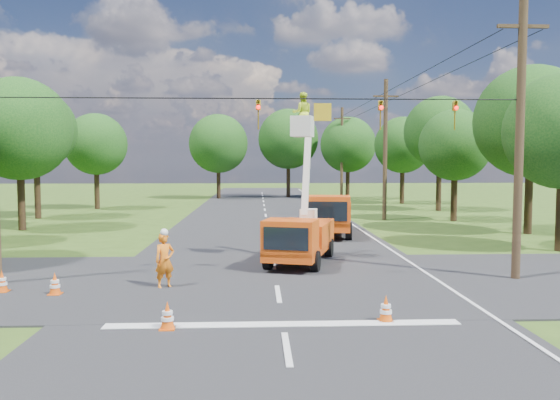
{
  "coord_description": "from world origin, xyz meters",
  "views": [
    {
      "loc": [
        -0.64,
        -16.72,
        4.15
      ],
      "look_at": [
        0.28,
        5.41,
        2.6
      ],
      "focal_mm": 35.0,
      "sensor_mm": 36.0,
      "label": 1
    }
  ],
  "objects_px": {
    "second_truck": "(328,214)",
    "ground_worker": "(165,261)",
    "tree_right_d": "(440,132)",
    "traffic_cone_4": "(55,284)",
    "tree_far_c": "(348,145)",
    "traffic_cone_1": "(386,309)",
    "pole_right_mid": "(385,148)",
    "traffic_cone_2": "(283,250)",
    "tree_left_d": "(19,129)",
    "traffic_cone_7": "(334,226)",
    "pole_right_near": "(520,134)",
    "tree_far_a": "(218,144)",
    "tree_far_b": "(288,139)",
    "traffic_cone_3": "(304,233)",
    "traffic_cone_0": "(167,316)",
    "distant_car": "(319,203)",
    "tree_left_e": "(36,130)",
    "tree_right_e": "(403,145)",
    "tree_left_f": "(96,144)",
    "tree_right_c": "(455,145)",
    "pole_right_far": "(342,153)",
    "bucket_truck": "(300,227)",
    "tree_right_b": "(531,122)",
    "traffic_cone_5": "(2,282)"
  },
  "relations": [
    {
      "from": "traffic_cone_4",
      "to": "tree_far_c",
      "type": "distance_m",
      "value": 47.05
    },
    {
      "from": "tree_right_d",
      "to": "traffic_cone_2",
      "type": "bearing_deg",
      "value": -122.6
    },
    {
      "from": "second_truck",
      "to": "traffic_cone_0",
      "type": "bearing_deg",
      "value": -101.65
    },
    {
      "from": "traffic_cone_2",
      "to": "tree_far_c",
      "type": "xyz_separation_m",
      "value": [
        9.03,
        37.41,
        5.7
      ]
    },
    {
      "from": "traffic_cone_0",
      "to": "distant_car",
      "type": "bearing_deg",
      "value": 77.13
    },
    {
      "from": "tree_left_d",
      "to": "tree_left_f",
      "type": "xyz_separation_m",
      "value": [
        0.2,
        15.0,
        -0.44
      ]
    },
    {
      "from": "ground_worker",
      "to": "traffic_cone_2",
      "type": "height_order",
      "value": "ground_worker"
    },
    {
      "from": "traffic_cone_1",
      "to": "traffic_cone_5",
      "type": "distance_m",
      "value": 12.0
    },
    {
      "from": "tree_left_f",
      "to": "tree_right_c",
      "type": "height_order",
      "value": "tree_left_f"
    },
    {
      "from": "traffic_cone_2",
      "to": "tree_far_b",
      "type": "distance_m",
      "value": 41.0
    },
    {
      "from": "pole_right_mid",
      "to": "pole_right_near",
      "type": "bearing_deg",
      "value": -90.0
    },
    {
      "from": "traffic_cone_1",
      "to": "pole_right_mid",
      "type": "distance_m",
      "value": 26.11
    },
    {
      "from": "tree_far_b",
      "to": "tree_left_f",
      "type": "bearing_deg",
      "value": -139.88
    },
    {
      "from": "pole_right_near",
      "to": "tree_far_b",
      "type": "height_order",
      "value": "tree_far_b"
    },
    {
      "from": "second_truck",
      "to": "tree_left_e",
      "type": "bearing_deg",
      "value": 161.3
    },
    {
      "from": "pole_right_near",
      "to": "pole_right_far",
      "type": "relative_size",
      "value": 1.0
    },
    {
      "from": "ground_worker",
      "to": "tree_right_d",
      "type": "bearing_deg",
      "value": 25.18
    },
    {
      "from": "ground_worker",
      "to": "tree_far_a",
      "type": "distance_m",
      "value": 44.19
    },
    {
      "from": "traffic_cone_1",
      "to": "tree_right_d",
      "type": "xyz_separation_m",
      "value": [
        12.13,
        32.01,
        6.32
      ]
    },
    {
      "from": "ground_worker",
      "to": "distant_car",
      "type": "bearing_deg",
      "value": 42.34
    },
    {
      "from": "traffic_cone_2",
      "to": "tree_left_d",
      "type": "distance_m",
      "value": 19.52
    },
    {
      "from": "pole_right_far",
      "to": "tree_left_e",
      "type": "bearing_deg",
      "value": -144.57
    },
    {
      "from": "distant_car",
      "to": "traffic_cone_0",
      "type": "distance_m",
      "value": 33.61
    },
    {
      "from": "traffic_cone_0",
      "to": "pole_right_far",
      "type": "xyz_separation_m",
      "value": [
        11.37,
        45.41,
        4.75
      ]
    },
    {
      "from": "traffic_cone_7",
      "to": "pole_right_near",
      "type": "distance_m",
      "value": 14.85
    },
    {
      "from": "traffic_cone_7",
      "to": "tree_far_b",
      "type": "distance_m",
      "value": 32.36
    },
    {
      "from": "tree_right_b",
      "to": "tree_right_e",
      "type": "height_order",
      "value": "tree_right_b"
    },
    {
      "from": "distant_car",
      "to": "tree_far_b",
      "type": "bearing_deg",
      "value": 99.64
    },
    {
      "from": "traffic_cone_0",
      "to": "tree_left_f",
      "type": "bearing_deg",
      "value": 108.62
    },
    {
      "from": "tree_left_e",
      "to": "ground_worker",
      "type": "bearing_deg",
      "value": -60.16
    },
    {
      "from": "traffic_cone_2",
      "to": "ground_worker",
      "type": "bearing_deg",
      "value": -127.42
    },
    {
      "from": "tree_right_d",
      "to": "pole_right_near",
      "type": "bearing_deg",
      "value": -103.13
    },
    {
      "from": "tree_left_e",
      "to": "tree_left_d",
      "type": "bearing_deg",
      "value": -75.58
    },
    {
      "from": "traffic_cone_1",
      "to": "traffic_cone_4",
      "type": "xyz_separation_m",
      "value": [
        -9.61,
        3.29,
        0.0
      ]
    },
    {
      "from": "second_truck",
      "to": "tree_left_f",
      "type": "xyz_separation_m",
      "value": [
        -18.16,
        18.29,
        4.45
      ]
    },
    {
      "from": "traffic_cone_0",
      "to": "traffic_cone_2",
      "type": "relative_size",
      "value": 1.0
    },
    {
      "from": "traffic_cone_0",
      "to": "pole_right_far",
      "type": "distance_m",
      "value": 47.05
    },
    {
      "from": "distant_car",
      "to": "tree_right_e",
      "type": "height_order",
      "value": "tree_right_e"
    },
    {
      "from": "pole_right_near",
      "to": "tree_left_e",
      "type": "xyz_separation_m",
      "value": [
        -25.3,
        22.0,
        1.38
      ]
    },
    {
      "from": "bucket_truck",
      "to": "pole_right_far",
      "type": "height_order",
      "value": "pole_right_far"
    },
    {
      "from": "tree_left_e",
      "to": "traffic_cone_1",
      "type": "bearing_deg",
      "value": -54.21
    },
    {
      "from": "pole_right_near",
      "to": "pole_right_mid",
      "type": "bearing_deg",
      "value": 90.0
    },
    {
      "from": "traffic_cone_1",
      "to": "tree_left_e",
      "type": "relative_size",
      "value": 0.08
    },
    {
      "from": "traffic_cone_4",
      "to": "ground_worker",
      "type": "bearing_deg",
      "value": 14.87
    },
    {
      "from": "traffic_cone_7",
      "to": "tree_right_e",
      "type": "distance_m",
      "value": 24.46
    },
    {
      "from": "traffic_cone_3",
      "to": "distant_car",
      "type": "bearing_deg",
      "value": 80.9
    },
    {
      "from": "pole_right_mid",
      "to": "tree_right_d",
      "type": "distance_m",
      "value": 9.55
    },
    {
      "from": "pole_right_near",
      "to": "tree_far_b",
      "type": "relative_size",
      "value": 0.97
    },
    {
      "from": "tree_far_b",
      "to": "traffic_cone_3",
      "type": "bearing_deg",
      "value": -91.91
    },
    {
      "from": "second_truck",
      "to": "ground_worker",
      "type": "height_order",
      "value": "second_truck"
    }
  ]
}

